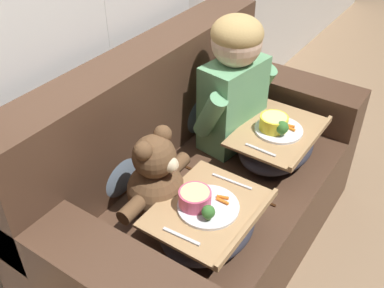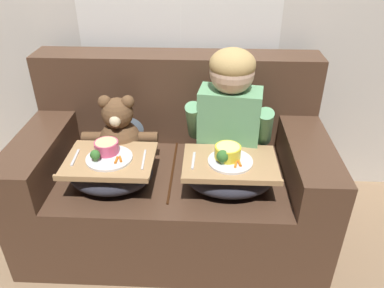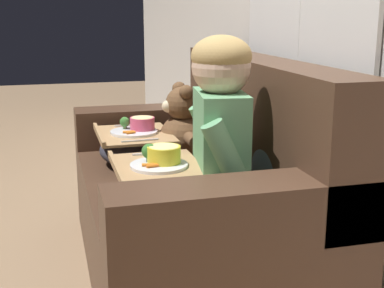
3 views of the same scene
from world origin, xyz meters
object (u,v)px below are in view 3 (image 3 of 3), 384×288
Objects in this scene: child_figure at (220,112)px; lap_tray_teddy at (134,147)px; throw_pillow_behind_teddy at (225,127)px; teddy_bear at (182,128)px; throw_pillow_behind_child at (272,157)px; couch at (203,200)px; lap_tray_child at (159,184)px.

child_figure is 1.47× the size of lap_tray_teddy.
lap_tray_teddy is (-0.59, -0.24, -0.27)m from child_figure.
child_figure is (0.59, -0.22, 0.19)m from throw_pillow_behind_teddy.
throw_pillow_behind_child is at bearing 20.69° from teddy_bear.
lap_tray_teddy is at bearing -139.00° from couch.
lap_tray_teddy is (-0.59, -0.46, -0.07)m from throw_pillow_behind_child.
lap_tray_teddy is at bearing -90.32° from teddy_bear.
lap_tray_child is 0.59m from lap_tray_teddy.
lap_tray_teddy is at bearing 179.92° from lap_tray_child.
lap_tray_child is (-0.00, -0.46, -0.07)m from throw_pillow_behind_child.
lap_tray_teddy is (-0.00, -0.24, -0.08)m from teddy_bear.
child_figure is (-0.00, -0.22, 0.19)m from throw_pillow_behind_child.
lap_tray_teddy is (-0.59, 0.00, -0.00)m from lap_tray_child.
throw_pillow_behind_child is at bearing 0.00° from throw_pillow_behind_teddy.
teddy_bear is (0.00, -0.22, 0.01)m from throw_pillow_behind_teddy.
couch is 0.44m from throw_pillow_behind_teddy.
lap_tray_teddy is (-0.30, -0.26, 0.19)m from couch.
throw_pillow_behind_teddy is 0.50× the size of child_figure.
couch reaches higher than lap_tray_child.
lap_tray_child is (-0.00, -0.24, -0.26)m from child_figure.
teddy_bear is (-0.59, -0.22, 0.01)m from throw_pillow_behind_child.
couch is 0.40m from teddy_bear.
throw_pillow_behind_teddy is 0.22m from teddy_bear.
throw_pillow_behind_teddy reaches higher than lap_tray_child.
throw_pillow_behind_child is at bearing 89.96° from child_figure.
child_figure reaches higher than throw_pillow_behind_child.
couch is at bearing 41.00° from lap_tray_teddy.
throw_pillow_behind_child is 0.59m from throw_pillow_behind_teddy.
throw_pillow_behind_child is 0.46m from lap_tray_child.
couch reaches higher than lap_tray_teddy.
child_figure is at bearing -3.54° from couch.
teddy_bear is (-0.59, -0.00, -0.19)m from child_figure.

